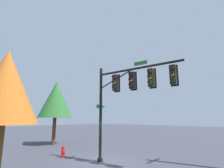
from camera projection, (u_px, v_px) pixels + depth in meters
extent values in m
plane|color=#3E404A|center=(100.00, 161.00, 11.63)|extent=(120.00, 120.00, 0.00)
cylinder|color=black|center=(101.00, 113.00, 12.24)|extent=(0.20, 0.20, 6.40)
cylinder|color=black|center=(100.00, 160.00, 11.65)|extent=(0.36, 0.36, 0.20)
cylinder|color=black|center=(137.00, 68.00, 11.12)|extent=(5.76, 0.85, 0.14)
cylinder|color=black|center=(116.00, 79.00, 11.93)|extent=(2.62, 0.40, 1.07)
cube|color=black|center=(116.00, 83.00, 11.89)|extent=(0.37, 0.41, 1.10)
cube|color=black|center=(117.00, 83.00, 12.06)|extent=(0.44, 0.11, 1.22)
sphere|color=maroon|center=(114.00, 77.00, 11.79)|extent=(0.22, 0.22, 0.22)
cylinder|color=black|center=(114.00, 77.00, 11.75)|extent=(0.25, 0.18, 0.23)
sphere|color=#FFFC14|center=(114.00, 82.00, 11.73)|extent=(0.22, 0.22, 0.22)
cylinder|color=black|center=(114.00, 82.00, 11.69)|extent=(0.25, 0.18, 0.23)
sphere|color=#0B621E|center=(114.00, 87.00, 11.66)|extent=(0.22, 0.22, 0.22)
cylinder|color=black|center=(114.00, 87.00, 11.62)|extent=(0.25, 0.18, 0.23)
cube|color=black|center=(132.00, 81.00, 11.16)|extent=(0.37, 0.41, 1.10)
cube|color=black|center=(134.00, 81.00, 11.33)|extent=(0.44, 0.11, 1.22)
sphere|color=maroon|center=(131.00, 75.00, 11.06)|extent=(0.22, 0.22, 0.22)
cylinder|color=black|center=(130.00, 74.00, 11.02)|extent=(0.25, 0.18, 0.23)
sphere|color=#FFFC14|center=(131.00, 80.00, 11.00)|extent=(0.22, 0.22, 0.22)
cylinder|color=black|center=(130.00, 79.00, 10.96)|extent=(0.25, 0.18, 0.23)
sphere|color=#0B621E|center=(131.00, 85.00, 10.93)|extent=(0.22, 0.22, 0.22)
cylinder|color=black|center=(131.00, 84.00, 10.89)|extent=(0.25, 0.18, 0.23)
cube|color=black|center=(151.00, 78.00, 10.43)|extent=(0.35, 0.38, 1.10)
cube|color=black|center=(153.00, 79.00, 10.58)|extent=(0.44, 0.08, 1.22)
sphere|color=maroon|center=(150.00, 72.00, 10.34)|extent=(0.22, 0.22, 0.22)
cylinder|color=black|center=(149.00, 71.00, 10.30)|extent=(0.24, 0.16, 0.23)
sphere|color=#FFFC14|center=(150.00, 77.00, 10.27)|extent=(0.22, 0.22, 0.22)
cylinder|color=black|center=(149.00, 76.00, 10.24)|extent=(0.24, 0.16, 0.23)
sphere|color=#0B621E|center=(150.00, 83.00, 10.21)|extent=(0.22, 0.22, 0.22)
cylinder|color=black|center=(150.00, 82.00, 10.17)|extent=(0.24, 0.16, 0.23)
cube|color=black|center=(173.00, 75.00, 9.70)|extent=(0.36, 0.40, 1.10)
cube|color=black|center=(174.00, 76.00, 9.86)|extent=(0.44, 0.09, 1.22)
sphere|color=maroon|center=(172.00, 68.00, 9.60)|extent=(0.22, 0.22, 0.22)
cylinder|color=black|center=(171.00, 67.00, 9.56)|extent=(0.25, 0.17, 0.23)
sphere|color=#FFFC14|center=(172.00, 74.00, 9.54)|extent=(0.22, 0.22, 0.22)
cylinder|color=black|center=(172.00, 73.00, 9.50)|extent=(0.25, 0.17, 0.23)
sphere|color=#0B621E|center=(173.00, 80.00, 9.47)|extent=(0.22, 0.22, 0.22)
cylinder|color=black|center=(172.00, 79.00, 9.43)|extent=(0.25, 0.17, 0.23)
cube|color=white|center=(141.00, 63.00, 11.02)|extent=(0.94, 0.14, 0.26)
cube|color=#217734|center=(141.00, 63.00, 11.02)|extent=(0.90, 0.14, 0.22)
cube|color=white|center=(101.00, 107.00, 12.33)|extent=(0.14, 0.94, 0.26)
cube|color=#0B6B2E|center=(101.00, 107.00, 12.33)|extent=(0.14, 0.90, 0.22)
cylinder|color=red|center=(63.00, 153.00, 12.86)|extent=(0.24, 0.24, 0.65)
sphere|color=red|center=(63.00, 147.00, 12.93)|extent=(0.22, 0.22, 0.22)
cylinder|color=red|center=(64.00, 153.00, 12.77)|extent=(0.12, 0.10, 0.10)
cylinder|color=#52381A|center=(54.00, 131.00, 19.27)|extent=(0.38, 0.38, 2.89)
cone|color=#2C682C|center=(56.00, 99.00, 19.94)|extent=(3.71, 3.71, 4.12)
cone|color=#BD6420|center=(5.00, 86.00, 8.30)|extent=(3.19, 3.19, 3.54)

